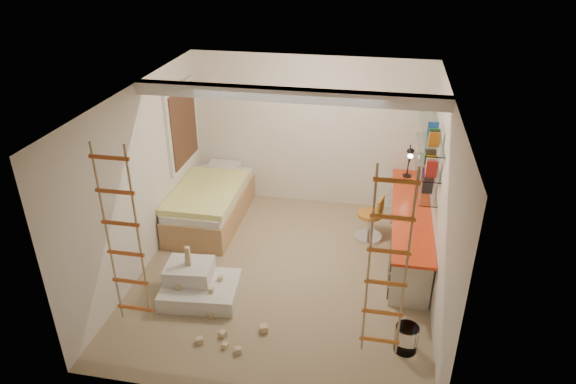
% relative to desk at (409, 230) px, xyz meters
% --- Properties ---
extents(floor, '(4.50, 4.50, 0.00)m').
position_rel_desk_xyz_m(floor, '(-1.72, -0.86, -0.40)').
color(floor, '#958160').
rests_on(floor, ground).
extents(ceiling_beam, '(4.00, 0.18, 0.16)m').
position_rel_desk_xyz_m(ceiling_beam, '(-1.72, -0.56, 2.12)').
color(ceiling_beam, white).
rests_on(ceiling_beam, ceiling).
extents(window_frame, '(0.06, 1.15, 1.35)m').
position_rel_desk_xyz_m(window_frame, '(-3.69, 0.64, 1.15)').
color(window_frame, white).
rests_on(window_frame, wall_left).
extents(window_blind, '(0.02, 1.00, 1.20)m').
position_rel_desk_xyz_m(window_blind, '(-3.65, 0.64, 1.15)').
color(window_blind, '#4C2D1E').
rests_on(window_blind, window_frame).
extents(rope_ladder_left, '(0.41, 0.04, 2.13)m').
position_rel_desk_xyz_m(rope_ladder_left, '(-3.07, -2.61, 1.11)').
color(rope_ladder_left, '#CC5222').
rests_on(rope_ladder_left, ceiling).
extents(rope_ladder_right, '(0.41, 0.04, 2.13)m').
position_rel_desk_xyz_m(rope_ladder_right, '(-0.37, -2.61, 1.11)').
color(rope_ladder_right, orange).
rests_on(rope_ladder_right, ceiling).
extents(waste_bin, '(0.27, 0.27, 0.34)m').
position_rel_desk_xyz_m(waste_bin, '(-0.04, -2.06, -0.24)').
color(waste_bin, white).
rests_on(waste_bin, floor).
extents(desk, '(0.56, 2.80, 0.75)m').
position_rel_desk_xyz_m(desk, '(0.00, 0.00, 0.00)').
color(desk, red).
rests_on(desk, floor).
extents(shelves, '(0.25, 1.80, 0.71)m').
position_rel_desk_xyz_m(shelves, '(0.15, 0.27, 1.10)').
color(shelves, white).
rests_on(shelves, wall_right).
extents(bed, '(1.02, 2.00, 0.69)m').
position_rel_desk_xyz_m(bed, '(-3.20, 0.36, -0.07)').
color(bed, '#AD7F51').
rests_on(bed, floor).
extents(task_lamp, '(0.14, 0.36, 0.57)m').
position_rel_desk_xyz_m(task_lamp, '(-0.05, 0.96, 0.73)').
color(task_lamp, black).
rests_on(task_lamp, desk).
extents(swivel_chair, '(0.53, 0.53, 0.74)m').
position_rel_desk_xyz_m(swivel_chair, '(-0.57, 0.30, -0.13)').
color(swivel_chair, '#B56E22').
rests_on(swivel_chair, floor).
extents(play_platform, '(1.06, 0.86, 0.44)m').
position_rel_desk_xyz_m(play_platform, '(-2.75, -1.56, -0.23)').
color(play_platform, silver).
rests_on(play_platform, floor).
extents(toy_blocks, '(1.27, 1.07, 0.71)m').
position_rel_desk_xyz_m(toy_blocks, '(-2.46, -1.91, -0.17)').
color(toy_blocks, '#CCB284').
rests_on(toy_blocks, floor).
extents(books, '(0.14, 0.58, 0.92)m').
position_rel_desk_xyz_m(books, '(0.15, 0.27, 1.20)').
color(books, '#262626').
rests_on(books, shelves).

